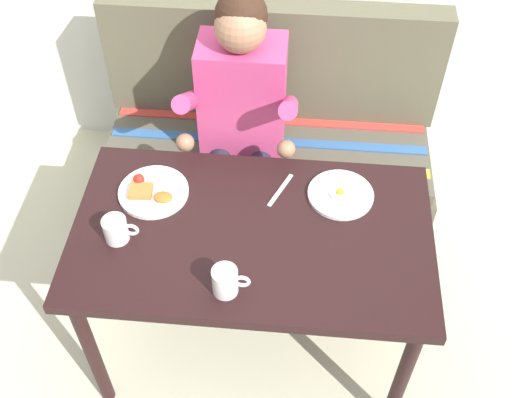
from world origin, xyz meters
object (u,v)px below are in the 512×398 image
object	(u,v)px
coffee_mug	(226,281)
table	(252,246)
fork	(280,190)
couch	(268,156)
plate_breakfast	(152,191)
plate_eggs	(341,194)
coffee_mug_second	(116,229)
person	(241,111)

from	to	relation	value
coffee_mug	table	bearing A→B (deg)	76.88
table	fork	distance (m)	0.22
couch	plate_breakfast	distance (m)	0.84
couch	fork	xyz separation A→B (m)	(0.08, -0.58, 0.40)
fork	plate_breakfast	bearing A→B (deg)	-148.73
table	plate_eggs	size ratio (longest dim) A/B	5.24
couch	plate_eggs	bearing A→B (deg)	-63.38
plate_eggs	plate_breakfast	bearing A→B (deg)	-175.72
plate_eggs	coffee_mug	world-z (taller)	coffee_mug
coffee_mug_second	table	bearing A→B (deg)	9.26
table	plate_eggs	bearing A→B (deg)	31.92
person	plate_breakfast	world-z (taller)	person
couch	plate_eggs	size ratio (longest dim) A/B	6.28
plate_eggs	coffee_mug_second	bearing A→B (deg)	-160.80
couch	plate_eggs	distance (m)	0.77
coffee_mug	coffee_mug_second	size ratio (longest dim) A/B	1.00
couch	coffee_mug	size ratio (longest dim) A/B	12.20
coffee_mug_second	fork	distance (m)	0.58
coffee_mug	coffee_mug_second	bearing A→B (deg)	155.74
plate_eggs	coffee_mug_second	xyz separation A→B (m)	(-0.73, -0.25, 0.04)
table	fork	bearing A→B (deg)	66.36
couch	plate_breakfast	size ratio (longest dim) A/B	5.89
coffee_mug	couch	bearing A→B (deg)	86.81
table	person	world-z (taller)	person
couch	fork	world-z (taller)	couch
table	fork	xyz separation A→B (m)	(0.08, 0.19, 0.08)
person	coffee_mug	bearing A→B (deg)	-86.95
table	coffee_mug_second	distance (m)	0.46
table	plate_eggs	distance (m)	0.36
coffee_mug	plate_breakfast	bearing A→B (deg)	129.23
plate_breakfast	coffee_mug_second	bearing A→B (deg)	-109.50
coffee_mug	fork	bearing A→B (deg)	72.11
couch	coffee_mug	distance (m)	1.10
couch	plate_breakfast	bearing A→B (deg)	-119.75
person	fork	size ratio (longest dim) A/B	7.13
table	plate_breakfast	distance (m)	0.40
fork	couch	bearing A→B (deg)	122.31
plate_breakfast	coffee_mug_second	distance (m)	0.22
plate_breakfast	fork	world-z (taller)	plate_breakfast
plate_eggs	coffee_mug_second	distance (m)	0.77
couch	person	xyz separation A→B (m)	(-0.10, -0.17, 0.41)
plate_breakfast	fork	size ratio (longest dim) A/B	1.44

